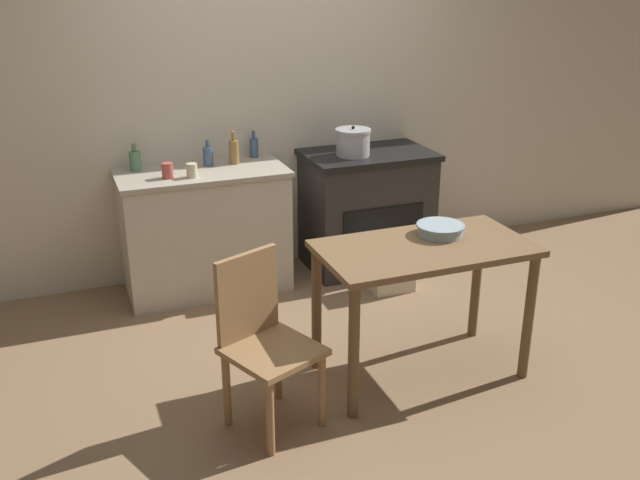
# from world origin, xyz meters

# --- Properties ---
(ground_plane) EXTENTS (14.00, 14.00, 0.00)m
(ground_plane) POSITION_xyz_m (0.00, 0.00, 0.00)
(ground_plane) COLOR #896B4C
(wall_back) EXTENTS (8.00, 0.07, 2.55)m
(wall_back) POSITION_xyz_m (0.00, 1.58, 1.27)
(wall_back) COLOR beige
(wall_back) RESTS_ON ground_plane
(counter_cabinet) EXTENTS (1.13, 0.58, 0.86)m
(counter_cabinet) POSITION_xyz_m (-0.56, 1.28, 0.43)
(counter_cabinet) COLOR beige
(counter_cabinet) RESTS_ON ground_plane
(stove) EXTENTS (0.92, 0.61, 0.87)m
(stove) POSITION_xyz_m (0.66, 1.26, 0.44)
(stove) COLOR #2D2B28
(stove) RESTS_ON ground_plane
(work_table) EXTENTS (1.13, 0.61, 0.76)m
(work_table) POSITION_xyz_m (0.30, -0.25, 0.64)
(work_table) COLOR brown
(work_table) RESTS_ON ground_plane
(chair) EXTENTS (0.52, 0.52, 0.87)m
(chair) POSITION_xyz_m (-0.63, -0.36, 0.46)
(chair) COLOR #997047
(chair) RESTS_ON ground_plane
(flour_sack) EXTENTS (0.30, 0.21, 0.33)m
(flour_sack) POSITION_xyz_m (0.63, 0.78, 0.17)
(flour_sack) COLOR beige
(flour_sack) RESTS_ON ground_plane
(stock_pot) EXTENTS (0.25, 0.25, 0.21)m
(stock_pot) POSITION_xyz_m (0.52, 1.21, 0.97)
(stock_pot) COLOR #A8A8AD
(stock_pot) RESTS_ON stove
(mixing_bowl_large) EXTENTS (0.26, 0.26, 0.06)m
(mixing_bowl_large) POSITION_xyz_m (0.45, -0.14, 0.80)
(mixing_bowl_large) COLOR #93A8B2
(mixing_bowl_large) RESTS_ON work_table
(bottle_far_left) EXTENTS (0.07, 0.07, 0.22)m
(bottle_far_left) POSITION_xyz_m (-0.31, 1.36, 0.95)
(bottle_far_left) COLOR olive
(bottle_far_left) RESTS_ON counter_cabinet
(bottle_left) EXTENTS (0.07, 0.07, 0.18)m
(bottle_left) POSITION_xyz_m (-0.48, 1.37, 0.93)
(bottle_left) COLOR #3D5675
(bottle_left) RESTS_ON counter_cabinet
(bottle_mid_left) EXTENTS (0.06, 0.06, 0.19)m
(bottle_mid_left) POSITION_xyz_m (-0.13, 1.47, 0.93)
(bottle_mid_left) COLOR #3D5675
(bottle_mid_left) RESTS_ON counter_cabinet
(bottle_center_left) EXTENTS (0.08, 0.08, 0.18)m
(bottle_center_left) POSITION_xyz_m (-0.96, 1.42, 0.93)
(bottle_center_left) COLOR #517F5B
(bottle_center_left) RESTS_ON counter_cabinet
(cup_center) EXTENTS (0.07, 0.07, 0.09)m
(cup_center) POSITION_xyz_m (-0.64, 1.13, 0.91)
(cup_center) COLOR beige
(cup_center) RESTS_ON counter_cabinet
(cup_center_right) EXTENTS (0.07, 0.07, 0.10)m
(cup_center_right) POSITION_xyz_m (-0.79, 1.17, 0.91)
(cup_center_right) COLOR #B74C42
(cup_center_right) RESTS_ON counter_cabinet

